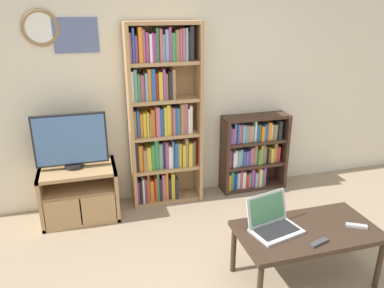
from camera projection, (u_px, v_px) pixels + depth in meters
The scene contains 9 objects.
wall_back at pixel (173, 84), 4.09m from camera, with size 6.25×0.09×2.60m.
tv_stand at pixel (80, 193), 3.89m from camera, with size 0.77×0.49×0.56m.
television at pixel (71, 141), 3.72m from camera, with size 0.71×0.18×0.57m.
bookshelf_tall at pixel (162, 118), 4.01m from camera, with size 0.78×0.28×1.97m.
bookshelf_short at pixel (252, 153), 4.48m from camera, with size 0.79×0.26×0.92m.
coffee_table at pixel (307, 234), 2.94m from camera, with size 1.11×0.58×0.47m.
laptop at pixel (272, 222), 2.91m from camera, with size 0.43×0.37×0.27m.
remote_near_laptop at pixel (357, 226), 2.95m from camera, with size 0.16×0.12×0.02m.
remote_far_from_laptop at pixel (319, 242), 2.74m from camera, with size 0.17×0.09×0.02m.
Camera 1 is at (-0.92, -1.74, 2.12)m, focal length 35.00 mm.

